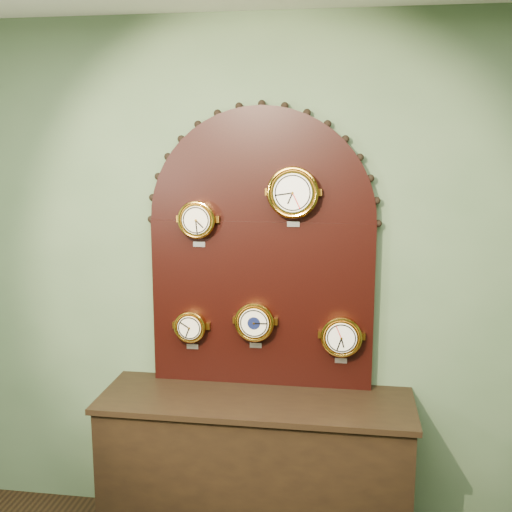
% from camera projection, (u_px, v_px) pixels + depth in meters
% --- Properties ---
extents(wall_back, '(4.00, 0.00, 4.00)m').
position_uv_depth(wall_back, '(263.00, 280.00, 3.41)').
color(wall_back, '#4D6746').
rests_on(wall_back, ground).
extents(shop_counter, '(1.60, 0.50, 0.80)m').
position_uv_depth(shop_counter, '(255.00, 474.00, 3.33)').
color(shop_counter, black).
rests_on(shop_counter, ground_plane).
extents(display_board, '(1.26, 0.06, 1.53)m').
position_uv_depth(display_board, '(262.00, 241.00, 3.32)').
color(display_board, black).
rests_on(display_board, shop_counter).
extents(roman_clock, '(0.20, 0.08, 0.25)m').
position_uv_depth(roman_clock, '(197.00, 219.00, 3.29)').
color(roman_clock, gold).
rests_on(roman_clock, display_board).
extents(arabic_clock, '(0.27, 0.08, 0.31)m').
position_uv_depth(arabic_clock, '(293.00, 192.00, 3.18)').
color(arabic_clock, gold).
rests_on(arabic_clock, display_board).
extents(hygrometer, '(0.17, 0.08, 0.23)m').
position_uv_depth(hygrometer, '(191.00, 326.00, 3.40)').
color(hygrometer, gold).
rests_on(hygrometer, display_board).
extents(barometer, '(0.21, 0.08, 0.26)m').
position_uv_depth(barometer, '(255.00, 322.00, 3.34)').
color(barometer, gold).
rests_on(barometer, display_board).
extents(tide_clock, '(0.22, 0.08, 0.27)m').
position_uv_depth(tide_clock, '(341.00, 336.00, 3.28)').
color(tide_clock, gold).
rests_on(tide_clock, display_board).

